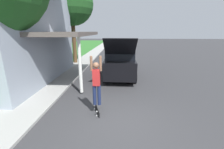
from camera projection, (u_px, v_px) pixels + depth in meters
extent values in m
plane|color=#333335|center=(116.00, 119.00, 5.35)|extent=(120.00, 120.00, 0.00)
cube|color=#2D6B28|center=(14.00, 71.00, 11.51)|extent=(10.00, 80.00, 0.08)
cube|color=#9E9E99|center=(71.00, 72.00, 11.28)|extent=(1.80, 80.00, 0.10)
cube|color=#5B514C|center=(68.00, 34.00, 8.63)|extent=(2.60, 5.42, 0.20)
cylinder|color=silver|center=(80.00, 66.00, 7.12)|extent=(0.16, 0.16, 2.70)
cylinder|color=brown|center=(74.00, 40.00, 14.00)|extent=(0.36, 0.36, 4.25)
sphere|color=#1E4C1E|center=(71.00, 3.00, 13.11)|extent=(3.83, 3.83, 3.83)
cube|color=black|center=(120.00, 64.00, 10.24)|extent=(1.87, 4.59, 1.05)
cube|color=black|center=(120.00, 51.00, 10.11)|extent=(1.72, 3.58, 0.68)
cylinder|color=black|center=(108.00, 66.00, 11.78)|extent=(0.24, 0.72, 0.72)
cylinder|color=black|center=(131.00, 66.00, 11.69)|extent=(0.24, 0.72, 0.72)
cylinder|color=black|center=(105.00, 77.00, 9.06)|extent=(0.24, 0.72, 0.72)
cylinder|color=black|center=(135.00, 77.00, 8.96)|extent=(0.24, 0.72, 0.72)
cube|color=black|center=(120.00, 47.00, 7.60)|extent=(1.65, 1.30, 0.93)
cube|color=#B7B7BC|center=(118.00, 50.00, 20.70)|extent=(1.73, 4.39, 0.70)
cube|color=black|center=(118.00, 46.00, 20.43)|extent=(1.52, 2.28, 0.48)
cylinder|color=black|center=(112.00, 50.00, 22.06)|extent=(0.20, 0.61, 0.61)
cylinder|color=black|center=(124.00, 50.00, 21.98)|extent=(0.20, 0.61, 0.61)
cylinder|color=black|center=(111.00, 53.00, 19.54)|extent=(0.20, 0.61, 0.61)
cylinder|color=black|center=(124.00, 53.00, 19.45)|extent=(0.20, 0.61, 0.61)
cylinder|color=#192347|center=(95.00, 95.00, 5.50)|extent=(0.13, 0.13, 0.77)
cylinder|color=#192347|center=(99.00, 95.00, 5.49)|extent=(0.13, 0.13, 0.77)
cube|color=#B22323|center=(96.00, 77.00, 5.31)|extent=(0.25, 0.20, 0.59)
sphere|color=brown|center=(96.00, 65.00, 5.19)|extent=(0.21, 0.21, 0.21)
cylinder|color=brown|center=(91.00, 63.00, 5.18)|extent=(0.09, 0.09, 0.52)
cylinder|color=brown|center=(100.00, 64.00, 5.16)|extent=(0.09, 0.09, 0.52)
cube|color=black|center=(97.00, 110.00, 5.72)|extent=(0.30, 0.78, 0.21)
cylinder|color=silver|center=(95.00, 105.00, 5.91)|extent=(0.03, 0.06, 0.06)
cylinder|color=silver|center=(94.00, 109.00, 5.96)|extent=(0.03, 0.06, 0.06)
cylinder|color=silver|center=(97.00, 112.00, 5.44)|extent=(0.03, 0.06, 0.06)
cylinder|color=silver|center=(97.00, 116.00, 5.49)|extent=(0.03, 0.06, 0.06)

